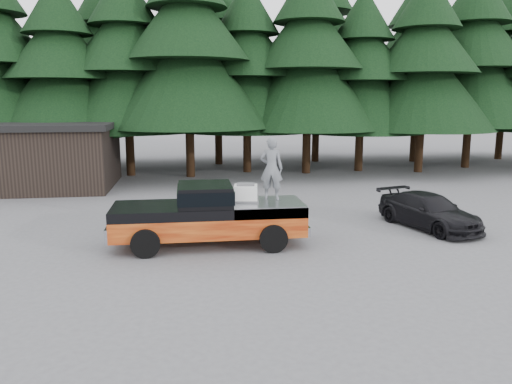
{
  "coord_description": "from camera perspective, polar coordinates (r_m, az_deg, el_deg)",
  "views": [
    {
      "loc": [
        -1.18,
        -14.48,
        4.48
      ],
      "look_at": [
        0.83,
        0.0,
        1.74
      ],
      "focal_mm": 35.0,
      "sensor_mm": 36.0,
      "label": 1
    }
  ],
  "objects": [
    {
      "name": "man_on_bed",
      "position": [
        15.69,
        1.77,
        2.71
      ],
      "size": [
        0.82,
        0.65,
        1.98
      ],
      "primitive_type": "imported",
      "rotation": [
        0.0,
        0.0,
        2.88
      ],
      "color": "slate",
      "rests_on": "pickup_truck"
    },
    {
      "name": "treeline",
      "position": [
        31.88,
        -5.19,
        16.44
      ],
      "size": [
        60.15,
        16.05,
        17.5
      ],
      "color": "black",
      "rests_on": "ground"
    },
    {
      "name": "ground",
      "position": [
        15.2,
        -3.11,
        -6.52
      ],
      "size": [
        120.0,
        120.0,
        0.0
      ],
      "primitive_type": "plane",
      "color": "#525355",
      "rests_on": "ground"
    },
    {
      "name": "truck_cab",
      "position": [
        15.26,
        -5.85,
        -0.21
      ],
      "size": [
        1.66,
        1.9,
        0.59
      ],
      "primitive_type": "cube",
      "color": "black",
      "rests_on": "pickup_truck"
    },
    {
      "name": "utility_building",
      "position": [
        27.75,
        -24.28,
        3.88
      ],
      "size": [
        8.4,
        6.4,
        3.3
      ],
      "color": "black",
      "rests_on": "ground"
    },
    {
      "name": "air_compressor",
      "position": [
        15.48,
        -1.18,
        -0.18
      ],
      "size": [
        0.79,
        0.69,
        0.49
      ],
      "primitive_type": "cube",
      "rotation": [
        0.0,
        0.0,
        -0.14
      ],
      "color": "white",
      "rests_on": "pickup_truck"
    },
    {
      "name": "parked_car",
      "position": [
        18.49,
        19.15,
        -2.08
      ],
      "size": [
        2.8,
        4.43,
        1.2
      ],
      "primitive_type": "imported",
      "rotation": [
        0.0,
        0.0,
        0.3
      ],
      "color": "black",
      "rests_on": "ground"
    },
    {
      "name": "pickup_truck",
      "position": [
        15.47,
        -5.41,
        -3.69
      ],
      "size": [
        6.0,
        2.04,
        1.33
      ],
      "primitive_type": null,
      "color": "orange",
      "rests_on": "ground"
    }
  ]
}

